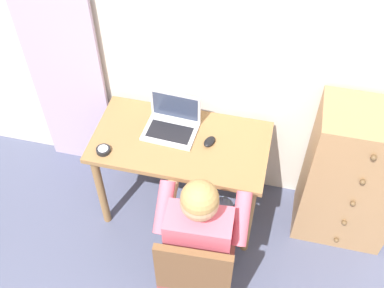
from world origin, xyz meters
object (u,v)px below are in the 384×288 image
object	(u,v)px
desk_clock	(103,150)
dresser	(353,177)
laptop	(172,123)
computer_mouse	(209,142)
chair	(196,268)
desk	(181,152)
person_seated	(202,225)

from	to	relation	value
desk_clock	dresser	bearing A→B (deg)	11.20
dresser	laptop	xyz separation A→B (m)	(-1.22, -0.02, 0.24)
computer_mouse	desk_clock	world-z (taller)	computer_mouse
laptop	computer_mouse	world-z (taller)	laptop
chair	desk_clock	bearing A→B (deg)	144.65
laptop	desk_clock	xyz separation A→B (m)	(-0.37, -0.30, -0.04)
desk	desk_clock	size ratio (longest dim) A/B	12.71
computer_mouse	desk_clock	distance (m)	0.68
dresser	desk_clock	distance (m)	1.63
computer_mouse	desk_clock	size ratio (longest dim) A/B	1.11
desk	chair	bearing A→B (deg)	-69.32
person_seated	desk_clock	world-z (taller)	person_seated
dresser	computer_mouse	distance (m)	0.98
dresser	person_seated	bearing A→B (deg)	-143.65
desk	chair	world-z (taller)	chair
dresser	computer_mouse	size ratio (longest dim) A/B	11.20
dresser	desk_clock	size ratio (longest dim) A/B	12.45
computer_mouse	desk	bearing A→B (deg)	-154.86
dresser	desk_clock	world-z (taller)	dresser
chair	person_seated	distance (m)	0.26
dresser	computer_mouse	xyz separation A→B (m)	(-0.95, -0.09, 0.20)
laptop	computer_mouse	bearing A→B (deg)	-15.28
chair	person_seated	world-z (taller)	person_seated
person_seated	laptop	size ratio (longest dim) A/B	3.34
desk	dresser	size ratio (longest dim) A/B	1.02
dresser	computer_mouse	world-z (taller)	dresser
desk	computer_mouse	bearing A→B (deg)	5.65
desk	laptop	bearing A→B (deg)	131.00
chair	laptop	xyz separation A→B (m)	(-0.35, 0.81, 0.32)
dresser	desk_clock	bearing A→B (deg)	-168.80
chair	computer_mouse	world-z (taller)	chair
dresser	laptop	bearing A→B (deg)	-179.13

